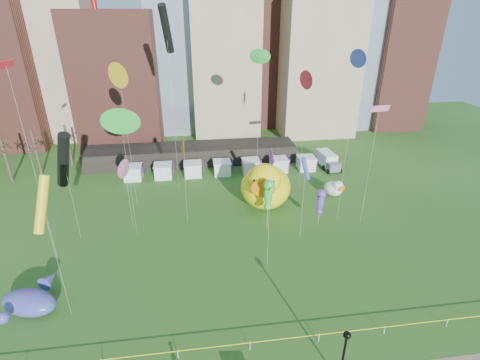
{
  "coord_description": "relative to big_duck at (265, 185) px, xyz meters",
  "views": [
    {
      "loc": [
        -3.76,
        -21.0,
        26.01
      ],
      "look_at": [
        0.27,
        8.16,
        12.0
      ],
      "focal_mm": 27.0,
      "sensor_mm": 36.0,
      "label": 1
    }
  ],
  "objects": [
    {
      "name": "kite_6",
      "position": [
        -11.09,
        -3.26,
        7.28
      ],
      "size": [
        0.36,
        2.84,
        12.17
      ],
      "color": "silver",
      "rests_on": "ground"
    },
    {
      "name": "small_duck",
      "position": [
        11.18,
        2.01,
        -2.21
      ],
      "size": [
        3.51,
        3.89,
        2.72
      ],
      "rotation": [
        0.0,
        0.0,
        0.38
      ],
      "color": "white",
      "rests_on": "ground"
    },
    {
      "name": "kite_8",
      "position": [
        -26.14,
        -8.25,
        17.68
      ],
      "size": [
        0.9,
        2.2,
        21.8
      ],
      "color": "silver",
      "rests_on": "ground"
    },
    {
      "name": "caution_tape",
      "position": [
        -6.05,
        -23.69,
        -2.78
      ],
      "size": [
        50.0,
        0.06,
        0.9
      ],
      "color": "white",
      "rests_on": "ground"
    },
    {
      "name": "kite_12",
      "position": [
        -18.35,
        2.85,
        15.08
      ],
      "size": [
        2.29,
        2.65,
        20.12
      ],
      "color": "silver",
      "rests_on": "ground"
    },
    {
      "name": "kite_11",
      "position": [
        -17.57,
        -4.43,
        11.29
      ],
      "size": [
        3.0,
        0.73,
        16.26
      ],
      "color": "silver",
      "rests_on": "ground"
    },
    {
      "name": "kite_5",
      "position": [
        2.87,
        -8.13,
        5.9
      ],
      "size": [
        1.8,
        1.63,
        10.98
      ],
      "color": "silver",
      "rests_on": "ground"
    },
    {
      "name": "vendor_tents",
      "position": [
        -5.03,
        12.31,
        -2.36
      ],
      "size": [
        33.24,
        2.8,
        2.4
      ],
      "color": "white",
      "rests_on": "ground"
    },
    {
      "name": "seahorse_green",
      "position": [
        -0.86,
        -5.8,
        1.91
      ],
      "size": [
        1.62,
        1.93,
        7.15
      ],
      "rotation": [
        0.0,
        0.0,
        0.14
      ],
      "color": "silver",
      "rests_on": "ground"
    },
    {
      "name": "ground",
      "position": [
        -6.05,
        -23.69,
        -3.46
      ],
      "size": [
        160.0,
        160.0,
        0.0
      ],
      "primitive_type": "plane",
      "color": "#29561A",
      "rests_on": "ground"
    },
    {
      "name": "kite_3",
      "position": [
        0.38,
        8.53,
        16.33
      ],
      "size": [
        2.01,
        1.19,
        20.9
      ],
      "color": "silver",
      "rests_on": "ground"
    },
    {
      "name": "kite_9",
      "position": [
        -18.27,
        -2.68,
        4.8
      ],
      "size": [
        0.86,
        2.22,
        9.38
      ],
      "color": "silver",
      "rests_on": "ground"
    },
    {
      "name": "bare_trees",
      "position": [
        -36.21,
        16.85,
        0.55
      ],
      "size": [
        8.44,
        6.44,
        8.5
      ],
      "color": "#382B21",
      "rests_on": "ground"
    },
    {
      "name": "pavilion",
      "position": [
        -10.05,
        18.31,
        -1.86
      ],
      "size": [
        38.0,
        6.0,
        3.2
      ],
      "primitive_type": "cube",
      "color": "black",
      "rests_on": "ground"
    },
    {
      "name": "kite_0",
      "position": [
        6.78,
        5.79,
        13.4
      ],
      "size": [
        0.76,
        2.66,
        18.2
      ],
      "color": "silver",
      "rests_on": "ground"
    },
    {
      "name": "seahorse_purple",
      "position": [
        6.11,
        -5.68,
        0.25
      ],
      "size": [
        1.55,
        1.75,
        5.23
      ],
      "rotation": [
        0.0,
        0.0,
        -0.33
      ],
      "color": "silver",
      "rests_on": "ground"
    },
    {
      "name": "kite_7",
      "position": [
        -2.46,
        -13.5,
        9.27
      ],
      "size": [
        0.21,
        1.75,
        14.07
      ],
      "color": "silver",
      "rests_on": "ground"
    },
    {
      "name": "kite_2",
      "position": [
        -24.44,
        -4.56,
        7.02
      ],
      "size": [
        3.78,
        4.01,
        14.12
      ],
      "color": "silver",
      "rests_on": "ground"
    },
    {
      "name": "skyline",
      "position": [
        -3.8,
        37.37,
        17.98
      ],
      "size": [
        101.0,
        23.0,
        68.0
      ],
      "color": "brown",
      "rests_on": "ground"
    },
    {
      "name": "box_truck",
      "position": [
        14.09,
        12.89,
        -2.13
      ],
      "size": [
        2.93,
        6.32,
        2.61
      ],
      "rotation": [
        0.0,
        0.0,
        0.1
      ],
      "color": "white",
      "rests_on": "ground"
    },
    {
      "name": "kite_4",
      "position": [
        -22.1,
        -17.49,
        8.35
      ],
      "size": [
        1.81,
        2.8,
        14.13
      ],
      "color": "silver",
      "rests_on": "ground"
    },
    {
      "name": "lamppost",
      "position": [
        0.29,
        -27.48,
        -0.17
      ],
      "size": [
        0.56,
        0.56,
        5.39
      ],
      "color": "black",
      "rests_on": "footpath"
    },
    {
      "name": "kite_1",
      "position": [
        11.79,
        -6.18,
        11.98
      ],
      "size": [
        2.51,
        0.59,
        15.96
      ],
      "color": "silver",
      "rests_on": "ground"
    },
    {
      "name": "big_duck",
      "position": [
        0.0,
        0.0,
        0.0
      ],
      "size": [
        9.15,
        10.65,
        7.54
      ],
      "rotation": [
        0.0,
        0.0,
        -0.27
      ],
      "color": "yellow",
      "rests_on": "ground"
    },
    {
      "name": "kite_10",
      "position": [
        -12.37,
        7.06,
        20.12
      ],
      "size": [
        1.8,
        3.81,
        26.72
      ],
      "color": "silver",
      "rests_on": "ground"
    },
    {
      "name": "whale_inflatable",
      "position": [
        -25.88,
        -16.4,
        -2.35
      ],
      "size": [
        6.2,
        6.95,
        2.44
      ],
      "rotation": [
        0.0,
        0.0,
        -0.36
      ],
      "color": "#643CA4",
      "rests_on": "ground"
    },
    {
      "name": "kite_13",
      "position": [
        9.24,
        -4.51,
        17.44
      ],
      "size": [
        0.65,
        2.05,
        21.98
      ],
      "color": "silver",
      "rests_on": "ground"
    }
  ]
}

